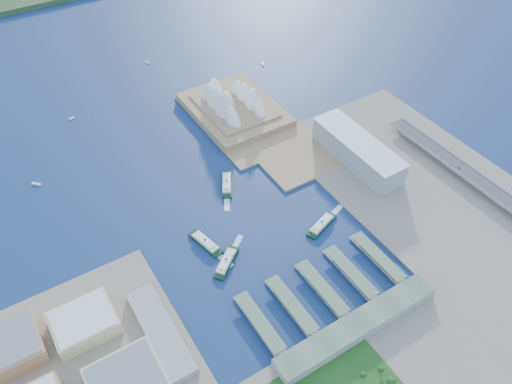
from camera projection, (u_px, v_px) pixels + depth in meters
ground at (275, 252)px, 610.79m from camera, size 3000.00×3000.00×0.00m
east_land at (444, 203)px, 670.37m from camera, size 240.00×500.00×3.00m
peninsula at (242, 118)px, 808.63m from camera, size 135.00×220.00×3.00m
opera_house at (234, 97)px, 798.57m from camera, size 134.00×180.00×58.00m
toaster_building at (357, 151)px, 719.11m from camera, size 45.00×155.00×35.00m
expressway at (482, 187)px, 681.87m from camera, size 26.00×340.00×11.85m
ferry_wharves at (322, 289)px, 567.25m from camera, size 184.00×90.00×9.30m
terminal_building at (357, 326)px, 528.11m from camera, size 200.00×28.00×12.00m
ferry_a at (205, 242)px, 616.83m from camera, size 24.61×53.87×9.88m
ferry_b at (227, 183)px, 693.30m from camera, size 37.98×53.32×10.11m
ferry_c at (226, 261)px, 595.42m from camera, size 48.55×41.86×9.71m
ferry_d at (322, 223)px, 638.57m from camera, size 53.31×29.54×9.81m
boat_a at (36, 184)px, 697.13m from camera, size 11.83×12.10×2.61m
boat_b at (72, 118)px, 808.71m from camera, size 9.13×4.70×2.35m
boat_c at (263, 64)px, 931.77m from camera, size 6.98×12.48×2.70m
boat_e at (148, 62)px, 936.05m from camera, size 4.80×9.82×2.31m
car_c at (459, 168)px, 699.89m from camera, size 1.65×4.06×1.18m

